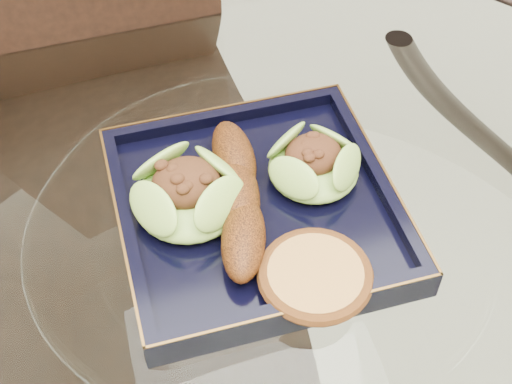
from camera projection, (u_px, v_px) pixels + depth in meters
name	position (u px, v px, depth m)	size (l,w,h in m)	color
dining_table	(260.00, 343.00, 0.81)	(1.13, 1.13, 0.77)	white
dining_chair	(117.00, 213.00, 1.03)	(0.41, 0.41, 0.94)	black
navy_plate	(256.00, 212.00, 0.71)	(0.27, 0.27, 0.02)	black
lettuce_wrap_left	(188.00, 195.00, 0.69)	(0.11, 0.11, 0.04)	#68A42F
lettuce_wrap_right	(314.00, 165.00, 0.72)	(0.09, 0.09, 0.03)	#5B8E29
roasted_plantain	(238.00, 195.00, 0.69)	(0.19, 0.04, 0.04)	#5F2A0A
crumb_patty	(315.00, 277.00, 0.64)	(0.09, 0.09, 0.02)	#C28E40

